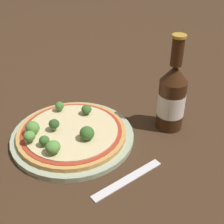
{
  "coord_description": "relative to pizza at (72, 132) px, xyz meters",
  "views": [
    {
      "loc": [
        0.41,
        -0.43,
        0.45
      ],
      "look_at": [
        0.08,
        0.06,
        0.06
      ],
      "focal_mm": 50.0,
      "sensor_mm": 36.0,
      "label": 1
    }
  ],
  "objects": [
    {
      "name": "broccoli_floret_4",
      "position": [
        -0.04,
        -0.08,
        0.02
      ],
      "size": [
        0.03,
        0.03,
        0.03
      ],
      "color": "#7A9E5B",
      "rests_on": "pizza"
    },
    {
      "name": "broccoli_floret_7",
      "position": [
        -0.01,
        -0.07,
        0.02
      ],
      "size": [
        0.02,
        0.02,
        0.02
      ],
      "color": "#7A9E5B",
      "rests_on": "pizza"
    },
    {
      "name": "broccoli_floret_5",
      "position": [
        -0.07,
        0.04,
        0.02
      ],
      "size": [
        0.02,
        0.02,
        0.02
      ],
      "color": "#7A9E5B",
      "rests_on": "pizza"
    },
    {
      "name": "beer_bottle",
      "position": [
        0.16,
        0.17,
        0.06
      ],
      "size": [
        0.06,
        0.06,
        0.23
      ],
      "color": "#381E0F",
      "rests_on": "ground_plane"
    },
    {
      "name": "broccoli_floret_1",
      "position": [
        -0.03,
        -0.02,
        0.02
      ],
      "size": [
        0.02,
        0.02,
        0.03
      ],
      "color": "#7A9E5B",
      "rests_on": "pizza"
    },
    {
      "name": "broccoli_floret_2",
      "position": [
        -0.01,
        0.07,
        0.02
      ],
      "size": [
        0.02,
        0.02,
        0.02
      ],
      "color": "#7A9E5B",
      "rests_on": "pizza"
    },
    {
      "name": "pizza",
      "position": [
        0.0,
        0.0,
        0.0
      ],
      "size": [
        0.25,
        0.25,
        0.01
      ],
      "color": "tan",
      "rests_on": "plate"
    },
    {
      "name": "fork",
      "position": [
        0.18,
        -0.04,
        -0.02
      ],
      "size": [
        0.07,
        0.16,
        0.0
      ],
      "rotation": [
        0.0,
        0.0,
        1.25
      ],
      "color": "silver",
      "rests_on": "ground_plane"
    },
    {
      "name": "plate",
      "position": [
        0.0,
        0.0,
        -0.01
      ],
      "size": [
        0.28,
        0.28,
        0.01
      ],
      "color": "#A3B293",
      "rests_on": "ground_plane"
    },
    {
      "name": "ground_plane",
      "position": [
        -0.01,
        0.01,
        -0.02
      ],
      "size": [
        3.0,
        3.0,
        0.0
      ],
      "primitive_type": "plane",
      "color": "#3D2819"
    },
    {
      "name": "broccoli_floret_6",
      "position": [
        -0.06,
        -0.06,
        0.02
      ],
      "size": [
        0.03,
        0.03,
        0.03
      ],
      "color": "#7A9E5B",
      "rests_on": "pizza"
    },
    {
      "name": "broccoli_floret_0",
      "position": [
        0.05,
        -0.01,
        0.02
      ],
      "size": [
        0.03,
        0.03,
        0.03
      ],
      "color": "#7A9E5B",
      "rests_on": "pizza"
    },
    {
      "name": "broccoli_floret_3",
      "position": [
        0.02,
        -0.08,
        0.02
      ],
      "size": [
        0.03,
        0.03,
        0.03
      ],
      "color": "#7A9E5B",
      "rests_on": "pizza"
    }
  ]
}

